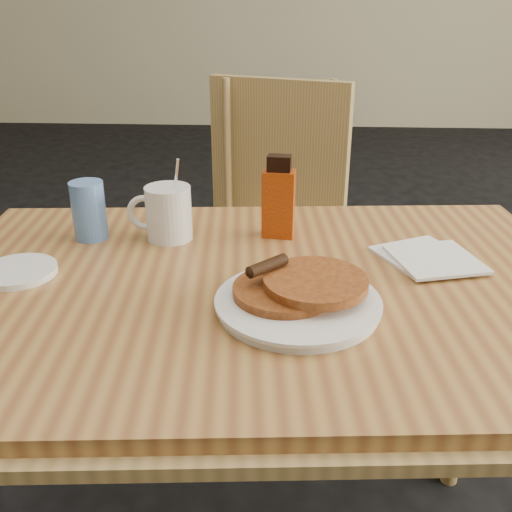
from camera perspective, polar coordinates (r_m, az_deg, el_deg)
The scene contains 8 objects.
main_table at distance 1.01m, azimuth 0.55°, elevation -4.69°, with size 1.26×0.90×0.75m.
chair_main_far at distance 1.75m, azimuth 2.09°, elevation 3.95°, with size 0.57×0.58×0.98m.
pancake_plate at distance 0.90m, azimuth 4.23°, elevation -4.12°, with size 0.26×0.26×0.07m.
coffee_mug at distance 1.16m, azimuth -8.87°, elevation 4.35°, with size 0.13×0.09×0.17m.
syrup_bottle at distance 1.15m, azimuth 2.27°, elevation 5.64°, with size 0.07×0.05×0.17m.
napkin_stack at distance 1.11m, azimuth 16.88°, elevation -0.16°, with size 0.21×0.22×0.01m.
blue_tumbler at distance 1.20m, azimuth -16.36°, elevation 4.40°, with size 0.07×0.07×0.12m, color #5481C6.
side_saucer at distance 1.10m, azimuth -22.72°, elevation -1.44°, with size 0.14×0.14×0.01m, color white.
Camera 1 is at (0.01, -0.85, 1.20)m, focal length 40.00 mm.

